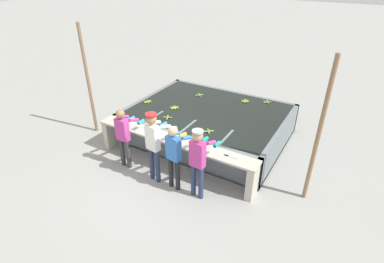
# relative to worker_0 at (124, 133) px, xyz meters

# --- Properties ---
(ground_plane) EXTENTS (80.00, 80.00, 0.00)m
(ground_plane) POSITION_rel_worker_0_xyz_m (1.07, 0.26, -0.94)
(ground_plane) COLOR #999993
(ground_plane) RESTS_ON ground
(wash_tank) EXTENTS (4.33, 3.33, 0.86)m
(wash_tank) POSITION_rel_worker_0_xyz_m (1.07, 2.37, -0.52)
(wash_tank) COLOR slate
(wash_tank) RESTS_ON ground
(work_ledge) EXTENTS (4.33, 0.45, 0.86)m
(work_ledge) POSITION_rel_worker_0_xyz_m (1.07, 0.49, -0.33)
(work_ledge) COLOR #B7B2A3
(work_ledge) RESTS_ON ground
(worker_0) EXTENTS (0.42, 0.71, 1.58)m
(worker_0) POSITION_rel_worker_0_xyz_m (0.00, 0.00, 0.00)
(worker_0) COLOR #38383D
(worker_0) RESTS_ON ground
(worker_1) EXTENTS (0.48, 0.75, 1.75)m
(worker_1) POSITION_rel_worker_0_xyz_m (0.97, -0.08, 0.14)
(worker_1) COLOR navy
(worker_1) RESTS_ON ground
(worker_2) EXTENTS (0.47, 0.73, 1.60)m
(worker_2) POSITION_rel_worker_0_xyz_m (1.52, -0.08, 0.01)
(worker_2) COLOR #1E2328
(worker_2) RESTS_ON ground
(worker_3) EXTENTS (0.45, 0.73, 1.67)m
(worker_3) POSITION_rel_worker_0_xyz_m (2.11, -0.07, 0.08)
(worker_3) COLOR navy
(worker_3) RESTS_ON ground
(banana_bunch_floating_0) EXTENTS (0.28, 0.28, 0.08)m
(banana_bunch_floating_0) POSITION_rel_worker_0_xyz_m (0.16, 1.96, -0.07)
(banana_bunch_floating_0) COLOR #93BC3D
(banana_bunch_floating_0) RESTS_ON wash_tank
(banana_bunch_floating_1) EXTENTS (0.28, 0.27, 0.08)m
(banana_bunch_floating_1) POSITION_rel_worker_0_xyz_m (2.34, 3.71, -0.07)
(banana_bunch_floating_1) COLOR #7FAD33
(banana_bunch_floating_1) RESTS_ON wash_tank
(banana_bunch_floating_2) EXTENTS (0.27, 0.28, 0.08)m
(banana_bunch_floating_2) POSITION_rel_worker_0_xyz_m (-0.77, 1.91, -0.07)
(banana_bunch_floating_2) COLOR #8CB738
(banana_bunch_floating_2) RESTS_ON wash_tank
(banana_bunch_floating_3) EXTENTS (0.23, 0.23, 0.08)m
(banana_bunch_floating_3) POSITION_rel_worker_0_xyz_m (0.33, 3.15, -0.07)
(banana_bunch_floating_3) COLOR #93BC3D
(banana_bunch_floating_3) RESTS_ON wash_tank
(banana_bunch_floating_4) EXTENTS (0.28, 0.28, 0.08)m
(banana_bunch_floating_4) POSITION_rel_worker_0_xyz_m (1.75, 3.44, -0.07)
(banana_bunch_floating_4) COLOR #8CB738
(banana_bunch_floating_4) RESTS_ON wash_tank
(banana_bunch_floating_5) EXTENTS (0.24, 0.24, 0.08)m
(banana_bunch_floating_5) POSITION_rel_worker_0_xyz_m (1.66, 1.24, -0.07)
(banana_bunch_floating_5) COLOR #93BC3D
(banana_bunch_floating_5) RESTS_ON wash_tank
(banana_bunch_floating_6) EXTENTS (0.27, 0.27, 0.08)m
(banana_bunch_floating_6) POSITION_rel_worker_0_xyz_m (0.34, 1.35, -0.07)
(banana_bunch_floating_6) COLOR #75A333
(banana_bunch_floating_6) RESTS_ON wash_tank
(knife_0) EXTENTS (0.35, 0.05, 0.02)m
(knife_0) POSITION_rel_worker_0_xyz_m (2.56, 0.50, -0.08)
(knife_0) COLOR silver
(knife_0) RESTS_ON work_ledge
(knife_1) EXTENTS (0.30, 0.24, 0.02)m
(knife_1) POSITION_rel_worker_0_xyz_m (-0.51, 0.57, -0.08)
(knife_1) COLOR silver
(knife_1) RESTS_ON work_ledge
(support_post_left) EXTENTS (0.09, 0.09, 3.20)m
(support_post_left) POSITION_rel_worker_0_xyz_m (-2.04, 0.91, 0.66)
(support_post_left) COLOR #846647
(support_post_left) RESTS_ON ground
(support_post_right) EXTENTS (0.09, 0.09, 3.20)m
(support_post_right) POSITION_rel_worker_0_xyz_m (4.16, 1.06, 0.66)
(support_post_right) COLOR #846647
(support_post_right) RESTS_ON ground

